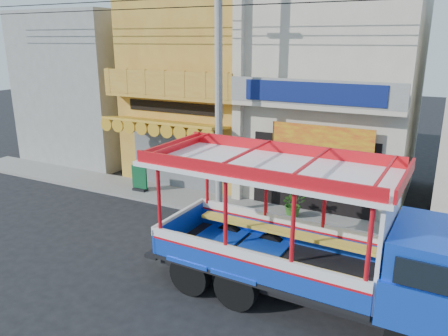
% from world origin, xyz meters
% --- Properties ---
extents(ground, '(90.00, 90.00, 0.00)m').
position_xyz_m(ground, '(0.00, 0.00, 0.00)').
color(ground, black).
rests_on(ground, ground).
extents(sidewalk, '(30.00, 2.00, 0.12)m').
position_xyz_m(sidewalk, '(0.00, 4.00, 0.06)').
color(sidewalk, slate).
rests_on(sidewalk, ground).
extents(shophouse_left, '(6.00, 7.50, 8.24)m').
position_xyz_m(shophouse_left, '(-4.00, 7.96, 4.11)').
color(shophouse_left, '#B67728').
rests_on(shophouse_left, ground).
extents(shophouse_right, '(6.00, 6.75, 8.24)m').
position_xyz_m(shophouse_right, '(2.00, 7.96, 4.11)').
color(shophouse_right, '#B9AD97').
rests_on(shophouse_right, ground).
extents(party_pilaster, '(0.35, 0.30, 8.00)m').
position_xyz_m(party_pilaster, '(-1.00, 4.85, 4.00)').
color(party_pilaster, '#B9AD97').
rests_on(party_pilaster, ground).
extents(filler_building_left, '(6.00, 6.00, 7.60)m').
position_xyz_m(filler_building_left, '(-11.00, 8.00, 3.80)').
color(filler_building_left, gray).
rests_on(filler_building_left, ground).
extents(utility_pole, '(28.00, 0.26, 9.00)m').
position_xyz_m(utility_pole, '(-0.85, 3.30, 5.03)').
color(utility_pole, gray).
rests_on(utility_pole, ground).
extents(songthaew_truck, '(7.96, 2.90, 3.67)m').
position_xyz_m(songthaew_truck, '(4.02, -0.77, 1.77)').
color(songthaew_truck, black).
rests_on(songthaew_truck, ground).
extents(green_sign, '(0.71, 0.34, 1.08)m').
position_xyz_m(green_sign, '(-5.05, 3.80, 0.57)').
color(green_sign, black).
rests_on(green_sign, sidewalk).
extents(potted_plant_a, '(1.16, 1.14, 0.97)m').
position_xyz_m(potted_plant_a, '(1.61, 4.08, 0.61)').
color(potted_plant_a, '#265719').
rests_on(potted_plant_a, sidewalk).
extents(potted_plant_c, '(0.74, 0.74, 1.05)m').
position_xyz_m(potted_plant_c, '(5.03, 4.26, 0.64)').
color(potted_plant_c, '#265719').
rests_on(potted_plant_c, sidewalk).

